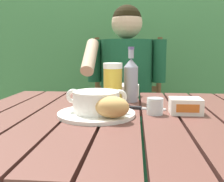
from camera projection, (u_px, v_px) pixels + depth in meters
dining_table at (123, 140)px, 0.93m from camera, size 1.12×0.97×0.73m
hedge_backdrop at (141, 37)px, 2.57m from camera, size 2.76×0.94×2.02m
chair_near_diner at (127, 114)px, 1.87m from camera, size 0.50×0.46×1.04m
person_eating at (126, 88)px, 1.63m from camera, size 0.48×0.47×1.22m
serving_plate at (96, 114)px, 0.90m from camera, size 0.26×0.26×0.01m
soup_bowl at (96, 101)px, 0.89m from camera, size 0.21×0.16×0.08m
bread_roll at (112, 107)px, 0.82m from camera, size 0.12×0.10×0.07m
beer_glass at (113, 83)px, 1.10m from camera, size 0.08×0.08×0.17m
beer_bottle at (131, 79)px, 1.13m from camera, size 0.06×0.06×0.24m
water_glass_small at (155, 106)px, 0.91m from camera, size 0.06×0.06×0.06m
butter_tub at (186, 106)px, 0.92m from camera, size 0.11×0.08×0.06m
table_knife at (141, 108)px, 1.00m from camera, size 0.15×0.04×0.01m
diner_bowl at (124, 90)px, 1.29m from camera, size 0.15×0.15×0.06m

